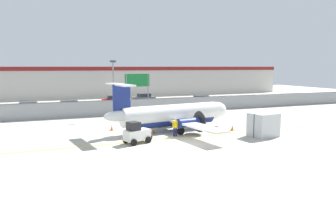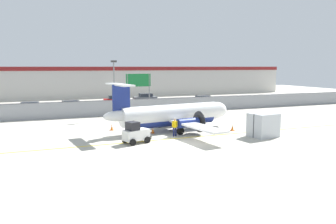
# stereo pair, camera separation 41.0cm
# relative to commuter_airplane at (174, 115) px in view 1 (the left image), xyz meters

# --- Properties ---
(ground_plane) EXTENTS (140.00, 140.00, 0.01)m
(ground_plane) POSITION_rel_commuter_airplane_xyz_m (-1.24, -3.63, -1.60)
(ground_plane) COLOR #B7B2A3
(perimeter_fence) EXTENTS (98.00, 0.10, 2.10)m
(perimeter_fence) POSITION_rel_commuter_airplane_xyz_m (-1.24, 12.37, -0.49)
(perimeter_fence) COLOR gray
(perimeter_fence) RESTS_ON ground
(parking_lot_strip) EXTENTS (98.00, 17.00, 0.12)m
(parking_lot_strip) POSITION_rel_commuter_airplane_xyz_m (-1.24, 23.87, -1.54)
(parking_lot_strip) COLOR #38383A
(parking_lot_strip) RESTS_ON ground
(background_building) EXTENTS (91.00, 8.10, 6.50)m
(background_building) POSITION_rel_commuter_airplane_xyz_m (-1.24, 42.36, 1.66)
(background_building) COLOR beige
(background_building) RESTS_ON ground
(commuter_airplane) EXTENTS (14.18, 16.07, 4.92)m
(commuter_airplane) POSITION_rel_commuter_airplane_xyz_m (0.00, 0.00, 0.00)
(commuter_airplane) COLOR white
(commuter_airplane) RESTS_ON ground
(baggage_tug) EXTENTS (2.56, 1.96, 1.88)m
(baggage_tug) POSITION_rel_commuter_airplane_xyz_m (-5.16, -4.05, -0.75)
(baggage_tug) COLOR silver
(baggage_tug) RESTS_ON ground
(ground_crew_worker) EXTENTS (0.55, 0.38, 1.70)m
(ground_crew_worker) POSITION_rel_commuter_airplane_xyz_m (-1.00, -2.70, -0.65)
(ground_crew_worker) COLOR #191E4C
(ground_crew_worker) RESTS_ON ground
(cargo_container) EXTENTS (2.66, 2.32, 2.20)m
(cargo_container) POSITION_rel_commuter_airplane_xyz_m (6.66, -5.79, -0.50)
(cargo_container) COLOR #B7BCC1
(cargo_container) RESTS_ON ground
(traffic_cone_near_left) EXTENTS (0.36, 0.36, 0.64)m
(traffic_cone_near_left) POSITION_rel_commuter_airplane_xyz_m (-5.91, 2.39, -1.29)
(traffic_cone_near_left) COLOR orange
(traffic_cone_near_left) RESTS_ON ground
(traffic_cone_near_right) EXTENTS (0.36, 0.36, 0.64)m
(traffic_cone_near_right) POSITION_rel_commuter_airplane_xyz_m (-2.45, -0.56, -1.29)
(traffic_cone_near_right) COLOR orange
(traffic_cone_near_right) RESTS_ON ground
(traffic_cone_far_left) EXTENTS (0.36, 0.36, 0.64)m
(traffic_cone_far_left) POSITION_rel_commuter_airplane_xyz_m (5.58, -2.25, -1.29)
(traffic_cone_far_left) COLOR orange
(traffic_cone_far_left) RESTS_ON ground
(parked_car_0) EXTENTS (4.36, 2.37, 1.58)m
(parked_car_0) POSITION_rel_commuter_airplane_xyz_m (-13.90, 17.97, -0.71)
(parked_car_0) COLOR gray
(parked_car_0) RESTS_ON parking_lot_strip
(parked_car_1) EXTENTS (4.37, 2.37, 1.58)m
(parked_car_1) POSITION_rel_commuter_airplane_xyz_m (-8.75, 18.02, -0.71)
(parked_car_1) COLOR black
(parked_car_1) RESTS_ON parking_lot_strip
(parked_car_2) EXTENTS (4.32, 2.26, 1.58)m
(parked_car_2) POSITION_rel_commuter_airplane_xyz_m (-0.78, 23.78, -0.71)
(parked_car_2) COLOR red
(parked_car_2) RESTS_ON parking_lot_strip
(parked_car_3) EXTENTS (4.21, 2.02, 1.58)m
(parked_car_3) POSITION_rel_commuter_airplane_xyz_m (5.00, 25.88, -0.71)
(parked_car_3) COLOR slate
(parked_car_3) RESTS_ON parking_lot_strip
(parked_car_4) EXTENTS (4.22, 2.05, 1.58)m
(parked_car_4) POSITION_rel_commuter_airplane_xyz_m (13.04, 18.62, -0.71)
(parked_car_4) COLOR gray
(parked_car_4) RESTS_ON parking_lot_strip
(apron_light_pole) EXTENTS (0.70, 0.30, 7.27)m
(apron_light_pole) POSITION_rel_commuter_airplane_xyz_m (-3.91, 10.21, 2.70)
(apron_light_pole) COLOR slate
(apron_light_pole) RESTS_ON ground
(highway_sign) EXTENTS (3.60, 0.14, 5.50)m
(highway_sign) POSITION_rel_commuter_airplane_xyz_m (0.42, 14.28, 2.54)
(highway_sign) COLOR slate
(highway_sign) RESTS_ON ground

